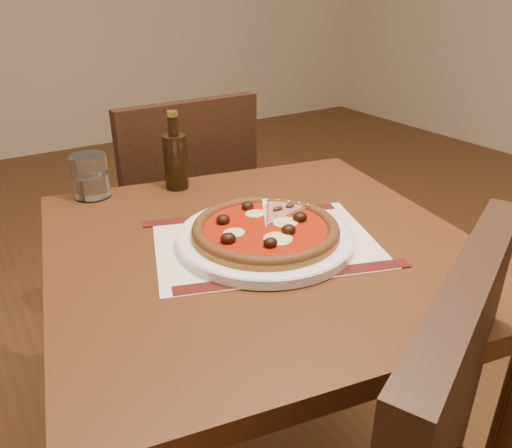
% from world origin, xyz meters
% --- Properties ---
extents(table, '(0.94, 0.94, 0.75)m').
position_xyz_m(table, '(-0.73, -0.37, 0.65)').
color(table, '#5A2C15').
rests_on(table, ground).
extents(chair_far, '(0.44, 0.44, 0.91)m').
position_xyz_m(chair_far, '(-0.62, 0.29, 0.52)').
color(chair_far, black).
rests_on(chair_far, ground).
extents(placemat, '(0.50, 0.43, 0.00)m').
position_xyz_m(placemat, '(-0.72, -0.38, 0.75)').
color(placemat, silver).
rests_on(placemat, table).
extents(plate, '(0.34, 0.34, 0.02)m').
position_xyz_m(plate, '(-0.72, -0.38, 0.76)').
color(plate, white).
rests_on(plate, placemat).
extents(pizza, '(0.28, 0.28, 0.04)m').
position_xyz_m(pizza, '(-0.72, -0.38, 0.78)').
color(pizza, '#9D6426').
rests_on(pizza, plate).
extents(ham_slice, '(0.13, 0.11, 0.02)m').
position_xyz_m(ham_slice, '(-0.65, -0.31, 0.78)').
color(ham_slice, '#9D6426').
rests_on(ham_slice, plate).
extents(water_glass, '(0.11, 0.11, 0.10)m').
position_xyz_m(water_glass, '(-0.94, 0.04, 0.80)').
color(water_glass, white).
rests_on(water_glass, table).
extents(bottle, '(0.06, 0.06, 0.19)m').
position_xyz_m(bottle, '(-0.75, -0.02, 0.82)').
color(bottle, black).
rests_on(bottle, table).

